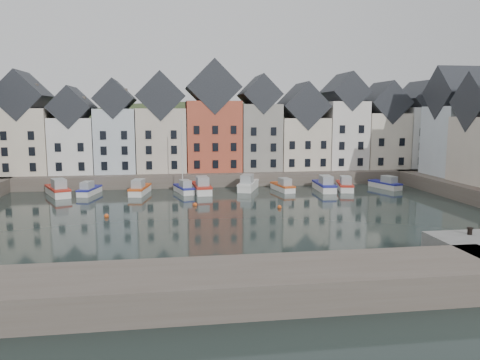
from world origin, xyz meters
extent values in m
plane|color=black|center=(0.00, 0.00, 0.00)|extent=(260.00, 260.00, 0.00)
cube|color=brown|center=(0.00, 30.00, 1.00)|extent=(90.00, 16.00, 2.00)
cube|color=brown|center=(-10.00, -22.00, 1.00)|extent=(50.00, 6.00, 2.00)
ellipsoid|color=#2A371B|center=(0.00, 56.00, -18.00)|extent=(153.60, 70.40, 64.00)
sphere|color=black|center=(-13.94, 50.93, 8.70)|extent=(5.77, 5.77, 5.77)
sphere|color=black|center=(24.86, 60.75, 8.12)|extent=(5.27, 5.27, 5.27)
sphere|color=black|center=(31.82, 54.20, 7.88)|extent=(5.07, 5.07, 5.07)
sphere|color=black|center=(14.28, 55.19, 7.82)|extent=(5.01, 5.01, 5.01)
sphere|color=black|center=(-37.67, 56.61, 6.57)|extent=(3.94, 3.94, 3.94)
sphere|color=black|center=(28.33, 60.25, 8.05)|extent=(5.21, 5.21, 5.21)
sphere|color=black|center=(1.99, 58.64, 8.32)|extent=(5.45, 5.45, 5.45)
sphere|color=black|center=(37.80, 48.31, 7.21)|extent=(4.49, 4.49, 4.49)
cube|color=beige|center=(-29.17, 28.00, 7.04)|extent=(7.67, 8.00, 10.07)
cube|color=black|center=(-29.17, 28.00, 13.97)|extent=(7.67, 8.16, 7.67)
cube|color=white|center=(-21.90, 28.00, 6.30)|extent=(6.56, 8.00, 8.61)
cube|color=black|center=(-21.90, 28.00, 12.23)|extent=(6.56, 8.16, 6.56)
cube|color=silver|center=(-15.37, 28.00, 7.01)|extent=(6.20, 8.00, 10.02)
cube|color=black|center=(-15.37, 28.00, 13.55)|extent=(6.20, 8.16, 6.20)
cube|color=beige|center=(-8.27, 28.00, 7.04)|extent=(7.70, 8.00, 10.08)
cube|color=black|center=(-8.27, 28.00, 13.98)|extent=(7.70, 8.16, 7.70)
cube|color=#B44A33|center=(0.07, 28.00, 7.64)|extent=(8.69, 8.00, 11.28)
cube|color=black|center=(0.07, 28.00, 15.43)|extent=(8.69, 8.16, 8.69)
cube|color=gray|center=(7.78, 28.00, 7.39)|extent=(6.43, 8.00, 10.78)
cube|color=black|center=(7.78, 28.00, 14.37)|extent=(6.43, 8.16, 6.43)
cube|color=beige|center=(15.08, 28.00, 6.28)|extent=(7.88, 8.00, 8.56)
cube|color=black|center=(15.08, 28.00, 12.51)|extent=(7.88, 8.16, 7.88)
cube|color=silver|center=(22.42, 28.00, 7.64)|extent=(6.50, 8.00, 11.27)
cube|color=black|center=(22.42, 28.00, 14.88)|extent=(6.50, 8.16, 6.50)
cube|color=beige|center=(29.43, 28.00, 6.66)|extent=(7.23, 8.00, 9.32)
cube|color=black|center=(29.43, 28.00, 13.11)|extent=(7.23, 8.16, 7.23)
cube|color=white|center=(36.28, 28.00, 7.16)|extent=(6.18, 8.00, 10.32)
cube|color=black|center=(36.28, 28.00, 13.85)|extent=(6.18, 8.16, 6.18)
cube|color=silver|center=(36.00, 16.26, 7.19)|extent=(7.47, 8.00, 10.38)
cube|color=black|center=(36.00, 16.26, 14.36)|extent=(7.62, 8.00, 8.00)
sphere|color=#C74A17|center=(-4.00, 8.00, 0.15)|extent=(0.50, 0.50, 0.50)
sphere|color=#C74A17|center=(6.00, 5.00, 0.15)|extent=(0.50, 0.50, 0.50)
sphere|color=#C74A17|center=(-14.00, 3.00, 0.15)|extent=(0.50, 0.50, 0.50)
cube|color=silver|center=(-22.56, 18.20, 0.40)|extent=(4.68, 7.08, 1.25)
cube|color=#B12519|center=(-22.56, 18.20, 1.08)|extent=(4.84, 7.25, 0.29)
cube|color=gray|center=(-22.14, 17.26, 1.77)|extent=(2.58, 3.15, 1.37)
cube|color=silver|center=(-18.33, 18.57, 0.32)|extent=(2.75, 5.63, 0.99)
cube|color=navy|center=(-18.33, 18.57, 0.86)|extent=(2.86, 5.75, 0.23)
cube|color=gray|center=(-18.51, 17.78, 1.40)|extent=(1.70, 2.38, 1.08)
cube|color=silver|center=(-11.29, 17.91, 0.36)|extent=(2.89, 6.36, 1.12)
cube|color=#C74A17|center=(-11.29, 17.91, 0.97)|extent=(3.01, 6.50, 0.26)
cube|color=gray|center=(-11.45, 17.00, 1.58)|extent=(1.84, 2.67, 1.23)
cube|color=silver|center=(-5.10, 17.97, 0.32)|extent=(2.97, 5.71, 1.00)
cube|color=navy|center=(-5.10, 17.97, 0.87)|extent=(3.08, 5.84, 0.23)
cube|color=gray|center=(-4.90, 17.17, 1.41)|extent=(1.79, 2.44, 1.09)
cylinder|color=silver|center=(-5.24, 18.50, 5.47)|extent=(0.13, 0.13, 10.03)
cube|color=silver|center=(-2.57, 17.80, 0.40)|extent=(2.57, 7.00, 1.26)
cube|color=#B12519|center=(-2.57, 17.80, 1.09)|extent=(2.69, 7.15, 0.29)
cube|color=gray|center=(-2.50, 16.77, 1.77)|extent=(1.80, 2.86, 1.37)
cube|color=silver|center=(4.57, 19.37, 0.39)|extent=(4.18, 7.00, 1.23)
cube|color=silver|center=(4.57, 19.37, 1.06)|extent=(4.33, 7.17, 0.28)
cube|color=gray|center=(4.23, 18.42, 1.74)|extent=(2.39, 3.06, 1.34)
cube|color=silver|center=(9.41, 17.60, 0.32)|extent=(2.56, 5.75, 1.02)
cube|color=#C74A17|center=(9.41, 17.60, 0.88)|extent=(2.66, 5.88, 0.23)
cube|color=gray|center=(9.55, 16.78, 1.43)|extent=(1.64, 2.40, 1.11)
cube|color=silver|center=(15.55, 16.91, 0.38)|extent=(2.33, 6.65, 1.20)
cube|color=navy|center=(15.55, 16.91, 1.04)|extent=(2.45, 6.79, 0.27)
cube|color=gray|center=(15.49, 15.93, 1.69)|extent=(1.68, 2.70, 1.31)
cube|color=silver|center=(18.72, 16.83, 0.36)|extent=(3.23, 6.38, 1.12)
cube|color=#B12519|center=(18.72, 16.83, 0.97)|extent=(3.36, 6.53, 0.26)
cube|color=gray|center=(18.50, 15.94, 1.58)|extent=(1.97, 2.72, 1.22)
cube|color=silver|center=(25.41, 17.51, 0.33)|extent=(3.27, 5.85, 1.03)
cube|color=navy|center=(25.41, 17.51, 0.89)|extent=(3.39, 5.99, 0.23)
cube|color=gray|center=(25.66, 16.71, 1.45)|extent=(1.91, 2.53, 1.12)
cylinder|color=black|center=(16.16, -16.50, 2.25)|extent=(0.36, 0.36, 0.50)
cylinder|color=black|center=(16.16, -16.50, 2.52)|extent=(0.48, 0.48, 0.08)
camera|label=1|loc=(-6.78, -49.00, 11.41)|focal=35.00mm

